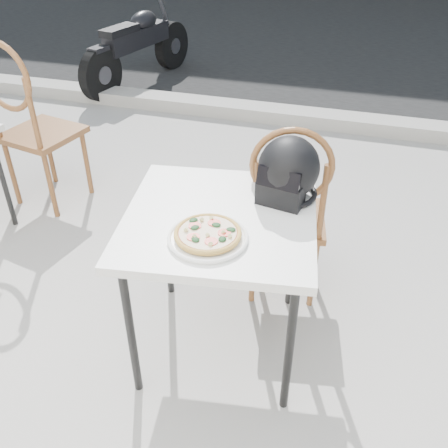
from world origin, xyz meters
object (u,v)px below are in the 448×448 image
(cafe_table_main, at_px, (220,229))
(cafe_chair_main, at_px, (288,205))
(plate, at_px, (208,238))
(pizza, at_px, (208,233))
(motorcycle, at_px, (138,47))
(helmet, at_px, (288,172))
(cafe_chair_side, at_px, (28,118))

(cafe_table_main, distance_m, cafe_chair_main, 0.50)
(plate, xyz_separation_m, pizza, (0.00, 0.00, 0.02))
(cafe_chair_main, height_order, motorcycle, cafe_chair_main)
(cafe_table_main, height_order, motorcycle, motorcycle)
(plate, bearing_deg, cafe_table_main, 91.44)
(pizza, xyz_separation_m, cafe_chair_main, (0.21, 0.61, -0.21))
(helmet, bearing_deg, plate, -109.04)
(motorcycle, bearing_deg, cafe_chair_side, -67.01)
(pizza, xyz_separation_m, helmet, (0.23, 0.40, 0.09))
(helmet, height_order, cafe_chair_main, cafe_chair_main)
(helmet, relative_size, cafe_chair_main, 0.31)
(helmet, distance_m, cafe_chair_side, 1.91)
(helmet, bearing_deg, pizza, -109.05)
(pizza, distance_m, cafe_chair_side, 1.88)
(cafe_table_main, distance_m, pizza, 0.20)
(cafe_table_main, relative_size, cafe_chair_main, 0.87)
(cafe_chair_side, relative_size, motorcycle, 0.66)
(cafe_chair_main, bearing_deg, plate, 60.85)
(pizza, relative_size, cafe_chair_main, 0.26)
(helmet, height_order, cafe_chair_side, cafe_chair_side)
(pizza, relative_size, helmet, 0.83)
(plate, bearing_deg, cafe_chair_main, 70.86)
(cafe_table_main, bearing_deg, helmet, 44.68)
(cafe_table_main, bearing_deg, cafe_chair_side, 150.15)
(plate, distance_m, pizza, 0.02)
(cafe_table_main, xyz_separation_m, motorcycle, (-1.95, 3.41, -0.29))
(plate, xyz_separation_m, cafe_chair_side, (-1.55, 1.06, -0.12))
(cafe_chair_main, bearing_deg, pizza, 60.85)
(plate, bearing_deg, cafe_chair_side, 145.62)
(plate, relative_size, helmet, 1.23)
(cafe_table_main, distance_m, cafe_chair_side, 1.78)
(cafe_table_main, relative_size, plate, 2.28)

